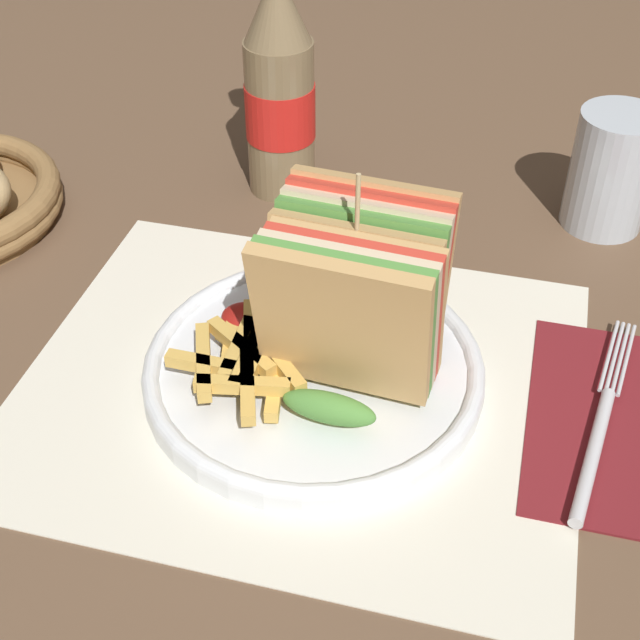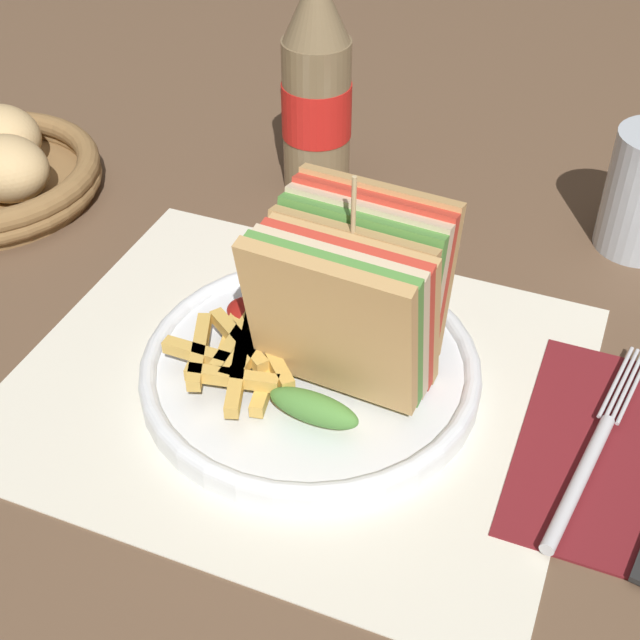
# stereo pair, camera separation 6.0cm
# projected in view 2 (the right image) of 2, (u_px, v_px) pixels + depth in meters

# --- Properties ---
(ground_plane) EXTENTS (4.00, 4.00, 0.00)m
(ground_plane) POSITION_uv_depth(u_px,v_px,m) (276.00, 370.00, 0.62)
(ground_plane) COLOR brown
(placemat) EXTENTS (0.38, 0.32, 0.00)m
(placemat) POSITION_uv_depth(u_px,v_px,m) (297.00, 382.00, 0.61)
(placemat) COLOR silver
(placemat) RESTS_ON ground_plane
(plate_main) EXTENTS (0.23, 0.23, 0.02)m
(plate_main) POSITION_uv_depth(u_px,v_px,m) (309.00, 371.00, 0.61)
(plate_main) COLOR white
(plate_main) RESTS_ON ground_plane
(club_sandwich) EXTENTS (0.12, 0.13, 0.15)m
(club_sandwich) POSITION_uv_depth(u_px,v_px,m) (350.00, 302.00, 0.56)
(club_sandwich) COLOR tan
(club_sandwich) RESTS_ON plate_main
(fries_pile) EXTENTS (0.10, 0.11, 0.02)m
(fries_pile) POSITION_uv_depth(u_px,v_px,m) (241.00, 352.00, 0.59)
(fries_pile) COLOR gold
(fries_pile) RESTS_ON plate_main
(ketchup_blob) EXTENTS (0.04, 0.03, 0.01)m
(ketchup_blob) POSITION_uv_depth(u_px,v_px,m) (251.00, 311.00, 0.63)
(ketchup_blob) COLOR maroon
(ketchup_blob) RESTS_ON plate_main
(napkin) EXTENTS (0.15, 0.18, 0.00)m
(napkin) POSITION_uv_depth(u_px,v_px,m) (638.00, 458.00, 0.56)
(napkin) COLOR maroon
(napkin) RESTS_ON ground_plane
(fork) EXTENTS (0.04, 0.19, 0.01)m
(fork) POSITION_uv_depth(u_px,v_px,m) (589.00, 459.00, 0.55)
(fork) COLOR silver
(fork) RESTS_ON napkin
(coke_bottle_near) EXTENTS (0.06, 0.06, 0.22)m
(coke_bottle_near) POSITION_uv_depth(u_px,v_px,m) (317.00, 88.00, 0.75)
(coke_bottle_near) COLOR #7A6647
(coke_bottle_near) RESTS_ON ground_plane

